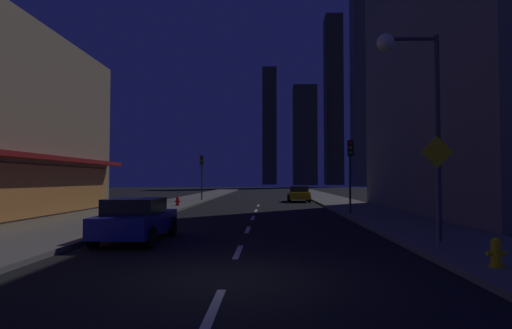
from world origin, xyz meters
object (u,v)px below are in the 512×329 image
Objects in this scene: street_lamp_right at (411,85)px; fire_hydrant_yellow_near at (496,253)px; car_parked_near at (136,219)px; traffic_light_near_right at (350,160)px; pedestrian_crossing_sign at (437,182)px; fire_hydrant_far_left at (178,201)px; car_parked_far at (299,194)px; traffic_light_far_left at (202,168)px.

fire_hydrant_yellow_near is at bearing -82.19° from street_lamp_right.
traffic_light_near_right is at bearing 47.09° from car_parked_near.
pedestrian_crossing_sign is (0.22, -1.39, -3.05)m from street_lamp_right.
fire_hydrant_yellow_near and fire_hydrant_far_left have the same top height.
car_parked_far is 29.38m from fire_hydrant_yellow_near.
fire_hydrant_far_left is 21.11m from street_lamp_right.
car_parked_near is at bearing -106.22° from car_parked_far.
street_lamp_right reaches higher than pedestrian_crossing_sign.
fire_hydrant_far_left is (-2.30, 16.50, -0.29)m from car_parked_near.
fire_hydrant_yellow_near is 1.00× the size of fire_hydrant_far_left.
traffic_light_far_left reaches higher than fire_hydrant_yellow_near.
car_parked_near and car_parked_far have the same top height.
traffic_light_far_left is at bearing 179.20° from car_parked_far.
pedestrian_crossing_sign reaches higher than car_parked_far.
car_parked_far is at bearing 40.99° from fire_hydrant_far_left.
car_parked_near is 1.34× the size of pedestrian_crossing_sign.
traffic_light_near_right is at bearing -82.77° from car_parked_far.
traffic_light_far_left is at bearing 87.27° from fire_hydrant_far_left.
street_lamp_right reaches higher than car_parked_far.
traffic_light_far_left is at bearing 126.08° from traffic_light_near_right.
pedestrian_crossing_sign is at bearing -81.01° from street_lamp_right.
fire_hydrant_far_left is 21.95m from pedestrian_crossing_sign.
pedestrian_crossing_sign is (11.50, -18.63, 1.56)m from fire_hydrant_far_left.
street_lamp_right reaches higher than fire_hydrant_yellow_near.
fire_hydrant_yellow_near is at bearing -88.40° from traffic_light_near_right.
car_parked_near is at bearing 154.51° from fire_hydrant_yellow_near.
traffic_light_near_right is at bearing 90.48° from pedestrian_crossing_sign.
fire_hydrant_yellow_near is at bearing -85.51° from car_parked_far.
car_parked_near is at bearing -82.07° from fire_hydrant_far_left.
traffic_light_near_right is 1.00× the size of traffic_light_far_left.
car_parked_near is 1.01× the size of traffic_light_far_left.
car_parked_near is 6.48× the size of fire_hydrant_far_left.
car_parked_far is at bearing 97.23° from traffic_light_near_right.
traffic_light_near_right is at bearing 89.35° from street_lamp_right.
street_lamp_right is (11.28, -17.24, 4.61)m from fire_hydrant_far_left.
car_parked_near is 9.53m from pedestrian_crossing_sign.
car_parked_far is at bearing 93.99° from street_lamp_right.
traffic_light_far_left is at bearing 94.37° from car_parked_near.
fire_hydrant_far_left is at bearing 119.30° from fire_hydrant_yellow_near.
car_parked_far is 0.64× the size of street_lamp_right.
car_parked_far is 12.59m from fire_hydrant_far_left.
street_lamp_right reaches higher than traffic_light_far_left.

